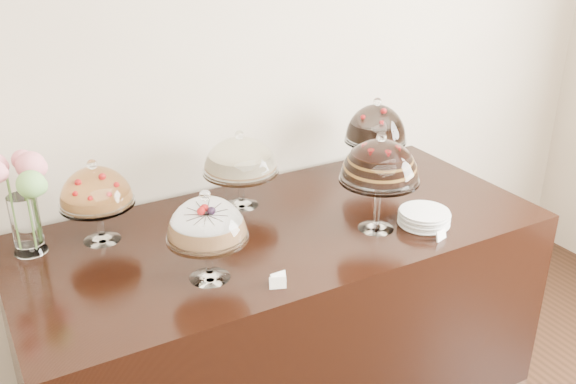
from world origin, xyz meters
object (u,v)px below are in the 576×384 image
display_counter (283,315)px  plate_stack (424,218)px  cake_stand_dark_choco (376,127)px  flower_vase (22,193)px  cake_stand_choco_layer (380,164)px  cake_stand_sugar_sponge (207,223)px  cake_stand_fruit_tart (96,190)px  cake_stand_cheesecake (240,158)px

display_counter → plate_stack: bearing=-27.1°
plate_stack → display_counter: bearing=152.9°
cake_stand_dark_choco → flower_vase: flower_vase is taller
display_counter → flower_vase: (-0.95, 0.29, 0.71)m
cake_stand_choco_layer → plate_stack: cake_stand_choco_layer is taller
cake_stand_sugar_sponge → cake_stand_dark_choco: (1.08, 0.48, 0.03)m
cake_stand_sugar_sponge → cake_stand_choco_layer: (0.75, 0.01, 0.07)m
cake_stand_dark_choco → cake_stand_fruit_tart: size_ratio=1.14×
cake_stand_fruit_tart → cake_stand_sugar_sponge: bearing=-60.6°
cake_stand_choco_layer → cake_stand_dark_choco: bearing=54.9°
cake_stand_dark_choco → cake_stand_cheesecake: bearing=178.8°
cake_stand_dark_choco → flower_vase: size_ratio=0.94×
cake_stand_dark_choco → cake_stand_choco_layer: bearing=-125.1°
flower_vase → display_counter: bearing=-16.8°
plate_stack → cake_stand_fruit_tart: bearing=156.5°
cake_stand_choco_layer → cake_stand_dark_choco: size_ratio=1.06×
display_counter → cake_stand_sugar_sponge: (-0.42, -0.22, 0.67)m
flower_vase → plate_stack: 1.60m
display_counter → cake_stand_fruit_tart: 0.99m
cake_stand_dark_choco → plate_stack: bearing=-103.5°
cake_stand_sugar_sponge → cake_stand_choco_layer: cake_stand_choco_layer is taller
cake_stand_choco_layer → plate_stack: size_ratio=1.99×
cake_stand_dark_choco → cake_stand_sugar_sponge: bearing=-156.1°
display_counter → cake_stand_choco_layer: size_ratio=5.20×
display_counter → plate_stack: size_ratio=10.36×
cake_stand_fruit_tart → plate_stack: cake_stand_fruit_tart is taller
cake_stand_sugar_sponge → plate_stack: 0.97m
cake_stand_fruit_tart → plate_stack: size_ratio=1.63×
flower_vase → plate_stack: flower_vase is taller
display_counter → cake_stand_sugar_sponge: size_ratio=6.30×
cake_stand_sugar_sponge → flower_vase: size_ratio=0.83×
cake_stand_sugar_sponge → cake_stand_cheesecake: bearing=53.6°
cake_stand_cheesecake → cake_stand_dark_choco: 0.72m
flower_vase → cake_stand_sugar_sponge: bearing=-43.5°
cake_stand_cheesecake → cake_stand_fruit_tart: cake_stand_cheesecake is taller
display_counter → cake_stand_dark_choco: (0.66, 0.26, 0.70)m
cake_stand_sugar_sponge → plate_stack: cake_stand_sugar_sponge is taller
cake_stand_cheesecake → flower_vase: flower_vase is taller
flower_vase → cake_stand_dark_choco: bearing=-0.9°
cake_stand_fruit_tart → cake_stand_cheesecake: bearing=1.5°
cake_stand_choco_layer → cake_stand_fruit_tart: 1.12m
cake_stand_cheesecake → plate_stack: cake_stand_cheesecake is taller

